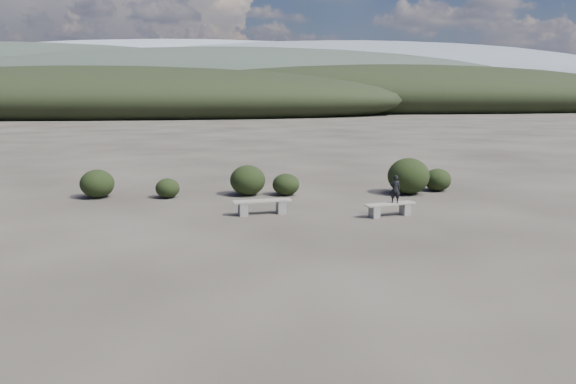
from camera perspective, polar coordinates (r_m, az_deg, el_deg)
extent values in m
plane|color=#2E2924|center=(14.16, 3.78, -6.83)|extent=(1200.00, 1200.00, 0.00)
cube|color=slate|center=(19.01, -4.59, -1.76)|extent=(0.34, 0.43, 0.44)
cube|color=slate|center=(19.31, -0.72, -1.54)|extent=(0.34, 0.43, 0.44)
cube|color=gray|center=(19.10, -2.65, -0.91)|extent=(2.04, 0.76, 0.06)
cube|color=slate|center=(18.85, 8.77, -2.01)|extent=(0.34, 0.41, 0.40)
cube|color=slate|center=(19.49, 11.80, -1.71)|extent=(0.34, 0.41, 0.40)
cube|color=gray|center=(19.12, 10.33, -1.20)|extent=(1.84, 0.87, 0.05)
imported|color=black|center=(19.13, 10.83, 0.31)|extent=(0.39, 0.30, 0.94)
ellipsoid|color=black|center=(22.63, -12.14, 0.38)|extent=(0.95, 0.95, 0.77)
ellipsoid|color=black|center=(22.73, -4.12, 1.20)|extent=(1.43, 1.43, 1.22)
ellipsoid|color=black|center=(22.69, -0.21, 0.77)|extent=(1.10, 1.10, 0.88)
ellipsoid|color=black|center=(23.44, 12.14, 1.59)|extent=(1.69, 1.69, 1.48)
ellipsoid|color=black|center=(24.52, 14.94, 1.21)|extent=(1.14, 1.14, 0.95)
ellipsoid|color=black|center=(23.37, -18.81, 0.80)|extent=(1.33, 1.33, 1.12)
ellipsoid|color=black|center=(105.82, -18.53, 8.81)|extent=(110.00, 40.00, 12.00)
ellipsoid|color=black|center=(128.87, 11.06, 9.47)|extent=(120.00, 44.00, 14.00)
ellipsoid|color=#2D372D|center=(173.37, -5.25, 10.47)|extent=(190.00, 64.00, 24.00)
ellipsoid|color=#2D372D|center=(249.30, -26.94, 9.72)|extent=(240.00, 80.00, 32.00)
ellipsoid|color=slate|center=(321.63, 7.20, 11.04)|extent=(340.00, 110.00, 44.00)
ellipsoid|color=#8B929C|center=(414.36, -9.95, 11.11)|extent=(460.00, 140.00, 56.00)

